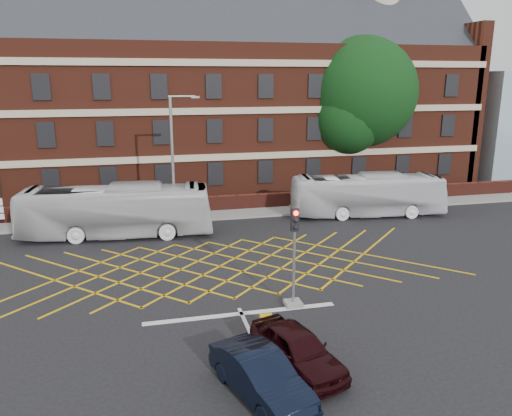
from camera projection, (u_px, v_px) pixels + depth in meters
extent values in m
plane|color=black|center=(227.00, 281.00, 23.77)|extent=(120.00, 120.00, 0.00)
cube|color=#532115|center=(181.00, 119.00, 42.97)|extent=(50.00, 12.00, 12.00)
cube|color=#212429|center=(178.00, 46.00, 41.46)|extent=(51.00, 10.61, 10.61)
cube|color=#B7A88C|center=(188.00, 111.00, 36.99)|extent=(50.00, 0.18, 0.50)
cube|color=black|center=(188.00, 132.00, 37.39)|extent=(1.20, 0.14, 1.80)
cylinder|color=#B7A88C|center=(379.00, 14.00, 44.73)|extent=(3.60, 3.60, 6.00)
cube|color=#4F1C15|center=(195.00, 205.00, 35.87)|extent=(56.00, 0.50, 1.10)
cube|color=slate|center=(197.00, 215.00, 35.05)|extent=(60.00, 3.00, 0.12)
cube|color=#CC990C|center=(220.00, 266.00, 25.65)|extent=(8.22, 8.22, 0.02)
cube|color=silver|center=(242.00, 314.00, 20.47)|extent=(8.00, 0.30, 0.02)
cube|color=silver|center=(287.00, 414.00, 14.35)|extent=(0.15, 14.00, 0.02)
imported|color=silver|center=(117.00, 211.00, 30.16)|extent=(11.72, 3.91, 3.20)
imported|color=silver|center=(368.00, 195.00, 34.80)|extent=(10.91, 3.86, 2.97)
imported|color=black|center=(261.00, 376.00, 15.00)|extent=(2.71, 4.43, 1.38)
imported|color=black|center=(297.00, 349.00, 16.47)|extent=(2.79, 4.45, 1.41)
cylinder|color=black|center=(358.00, 153.00, 42.74)|extent=(0.90, 0.90, 6.41)
sphere|color=black|center=(361.00, 92.00, 41.47)|extent=(9.16, 9.16, 9.16)
sphere|color=black|center=(347.00, 118.00, 40.89)|extent=(5.96, 5.96, 5.96)
sphere|color=black|center=(373.00, 111.00, 42.97)|extent=(5.50, 5.50, 5.50)
cube|color=slate|center=(293.00, 304.00, 21.18)|extent=(0.70, 0.70, 0.20)
cylinder|color=gray|center=(294.00, 267.00, 20.76)|extent=(0.12, 0.12, 3.50)
cube|color=black|center=(295.00, 220.00, 20.24)|extent=(0.30, 0.25, 0.95)
sphere|color=#FF0C05|center=(296.00, 213.00, 20.03)|extent=(0.20, 0.20, 0.20)
cube|color=slate|center=(176.00, 229.00, 31.76)|extent=(1.00, 1.00, 0.20)
cylinder|color=gray|center=(173.00, 166.00, 30.74)|extent=(0.18, 0.18, 8.33)
cylinder|color=gray|center=(182.00, 96.00, 29.85)|extent=(1.60, 0.12, 0.12)
cube|color=gray|center=(195.00, 97.00, 30.04)|extent=(0.50, 0.20, 0.12)
cube|color=yellow|center=(267.00, 326.00, 18.65)|extent=(0.46, 0.37, 0.81)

